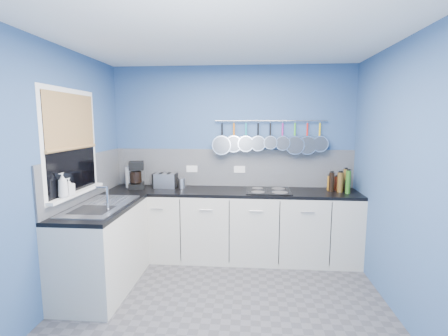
# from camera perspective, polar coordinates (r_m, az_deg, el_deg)

# --- Properties ---
(floor) EXTENTS (3.20, 3.00, 0.02)m
(floor) POSITION_cam_1_polar(r_m,az_deg,el_deg) (3.40, -0.23, -23.46)
(floor) COLOR #47474C
(floor) RESTS_ON ground
(ceiling) EXTENTS (3.20, 3.00, 0.02)m
(ceiling) POSITION_cam_1_polar(r_m,az_deg,el_deg) (2.99, -0.26, 22.45)
(ceiling) COLOR white
(ceiling) RESTS_ON ground
(wall_back) EXTENTS (3.20, 0.02, 2.50)m
(wall_back) POSITION_cam_1_polar(r_m,az_deg,el_deg) (4.43, 1.46, 1.37)
(wall_back) COLOR #335283
(wall_back) RESTS_ON ground
(wall_front) EXTENTS (3.20, 0.02, 2.50)m
(wall_front) POSITION_cam_1_polar(r_m,az_deg,el_deg) (1.49, -5.41, -12.29)
(wall_front) COLOR #335283
(wall_front) RESTS_ON ground
(wall_left) EXTENTS (0.02, 3.00, 2.50)m
(wall_left) POSITION_cam_1_polar(r_m,az_deg,el_deg) (3.47, -27.75, -1.44)
(wall_left) COLOR #335283
(wall_left) RESTS_ON ground
(wall_right) EXTENTS (0.02, 3.00, 2.50)m
(wall_right) POSITION_cam_1_polar(r_m,az_deg,el_deg) (3.23, 29.55, -2.21)
(wall_right) COLOR #335283
(wall_right) RESTS_ON ground
(backsplash_back) EXTENTS (3.20, 0.02, 0.50)m
(backsplash_back) POSITION_cam_1_polar(r_m,az_deg,el_deg) (4.42, 1.44, 0.05)
(backsplash_back) COLOR gray
(backsplash_back) RESTS_ON wall_back
(backsplash_left) EXTENTS (0.02, 1.80, 0.50)m
(backsplash_left) POSITION_cam_1_polar(r_m,az_deg,el_deg) (3.99, -22.79, -1.47)
(backsplash_left) COLOR gray
(backsplash_left) RESTS_ON wall_left
(cabinet_run_back) EXTENTS (3.20, 0.60, 0.86)m
(cabinet_run_back) POSITION_cam_1_polar(r_m,az_deg,el_deg) (4.31, 1.18, -10.02)
(cabinet_run_back) COLOR beige
(cabinet_run_back) RESTS_ON ground
(worktop_back) EXTENTS (3.20, 0.60, 0.04)m
(worktop_back) POSITION_cam_1_polar(r_m,az_deg,el_deg) (4.19, 1.20, -4.16)
(worktop_back) COLOR black
(worktop_back) RESTS_ON cabinet_run_back
(cabinet_run_left) EXTENTS (0.60, 1.20, 0.86)m
(cabinet_run_left) POSITION_cam_1_polar(r_m,az_deg,el_deg) (3.79, -20.35, -13.13)
(cabinet_run_left) COLOR beige
(cabinet_run_left) RESTS_ON ground
(worktop_left) EXTENTS (0.60, 1.20, 0.04)m
(worktop_left) POSITION_cam_1_polar(r_m,az_deg,el_deg) (3.65, -20.70, -6.52)
(worktop_left) COLOR black
(worktop_left) RESTS_ON cabinet_run_left
(window_frame) EXTENTS (0.01, 1.00, 1.10)m
(window_frame) POSITION_cam_1_polar(r_m,az_deg,el_deg) (3.68, -25.10, 3.92)
(window_frame) COLOR white
(window_frame) RESTS_ON wall_left
(window_glass) EXTENTS (0.01, 0.90, 1.00)m
(window_glass) POSITION_cam_1_polar(r_m,az_deg,el_deg) (3.68, -25.03, 3.92)
(window_glass) COLOR black
(window_glass) RESTS_ON wall_left
(bamboo_blind) EXTENTS (0.01, 0.90, 0.55)m
(bamboo_blind) POSITION_cam_1_polar(r_m,az_deg,el_deg) (3.67, -25.13, 7.43)
(bamboo_blind) COLOR #A56F41
(bamboo_blind) RESTS_ON wall_left
(window_sill) EXTENTS (0.10, 0.98, 0.03)m
(window_sill) POSITION_cam_1_polar(r_m,az_deg,el_deg) (3.73, -24.29, -3.97)
(window_sill) COLOR white
(window_sill) RESTS_ON wall_left
(sink_unit) EXTENTS (0.50, 0.95, 0.01)m
(sink_unit) POSITION_cam_1_polar(r_m,az_deg,el_deg) (3.65, -20.72, -6.15)
(sink_unit) COLOR silver
(sink_unit) RESTS_ON worktop_left
(mixer_tap) EXTENTS (0.12, 0.08, 0.26)m
(mixer_tap) POSITION_cam_1_polar(r_m,az_deg,el_deg) (3.39, -19.68, -4.96)
(mixer_tap) COLOR silver
(mixer_tap) RESTS_ON worktop_left
(socket_left) EXTENTS (0.15, 0.01, 0.09)m
(socket_left) POSITION_cam_1_polar(r_m,az_deg,el_deg) (4.48, -5.61, -0.14)
(socket_left) COLOR white
(socket_left) RESTS_ON backsplash_back
(socket_right) EXTENTS (0.15, 0.01, 0.09)m
(socket_right) POSITION_cam_1_polar(r_m,az_deg,el_deg) (4.41, 2.72, -0.25)
(socket_right) COLOR white
(socket_right) RESTS_ON backsplash_back
(pot_rail) EXTENTS (1.45, 0.02, 0.02)m
(pot_rail) POSITION_cam_1_polar(r_m,az_deg,el_deg) (4.34, 8.11, 8.16)
(pot_rail) COLOR silver
(pot_rail) RESTS_ON wall_back
(soap_bottle_a) EXTENTS (0.10, 0.10, 0.24)m
(soap_bottle_a) POSITION_cam_1_polar(r_m,az_deg,el_deg) (3.47, -26.32, -2.71)
(soap_bottle_a) COLOR white
(soap_bottle_a) RESTS_ON window_sill
(soap_bottle_b) EXTENTS (0.10, 0.10, 0.17)m
(soap_bottle_b) POSITION_cam_1_polar(r_m,az_deg,el_deg) (3.56, -25.42, -2.94)
(soap_bottle_b) COLOR white
(soap_bottle_b) RESTS_ON window_sill
(paper_towel) EXTENTS (0.12, 0.12, 0.27)m
(paper_towel) POSITION_cam_1_polar(r_m,az_deg,el_deg) (4.54, -16.07, -1.56)
(paper_towel) COLOR white
(paper_towel) RESTS_ON worktop_back
(coffee_maker) EXTENTS (0.25, 0.27, 0.35)m
(coffee_maker) POSITION_cam_1_polar(r_m,az_deg,el_deg) (4.43, -15.09, -1.19)
(coffee_maker) COLOR black
(coffee_maker) RESTS_ON worktop_back
(toaster) EXTENTS (0.30, 0.18, 0.19)m
(toaster) POSITION_cam_1_polar(r_m,az_deg,el_deg) (4.40, -10.22, -2.17)
(toaster) COLOR silver
(toaster) RESTS_ON worktop_back
(canister) EXTENTS (0.11, 0.11, 0.13)m
(canister) POSITION_cam_1_polar(r_m,az_deg,el_deg) (4.33, -7.36, -2.66)
(canister) COLOR silver
(canister) RESTS_ON worktop_back
(hob) EXTENTS (0.55, 0.49, 0.01)m
(hob) POSITION_cam_1_polar(r_m,az_deg,el_deg) (4.16, 7.75, -3.95)
(hob) COLOR black
(hob) RESTS_ON worktop_back
(pan_0) EXTENTS (0.26, 0.10, 0.45)m
(pan_0) POSITION_cam_1_polar(r_m,az_deg,el_deg) (4.35, -0.36, 5.30)
(pan_0) COLOR silver
(pan_0) RESTS_ON pot_rail
(pan_1) EXTENTS (0.22, 0.07, 0.41)m
(pan_1) POSITION_cam_1_polar(r_m,az_deg,el_deg) (4.34, 1.74, 5.50)
(pan_1) COLOR silver
(pan_1) RESTS_ON pot_rail
(pan_2) EXTENTS (0.21, 0.11, 0.40)m
(pan_2) POSITION_cam_1_polar(r_m,az_deg,el_deg) (4.33, 3.84, 5.57)
(pan_2) COLOR silver
(pan_2) RESTS_ON pot_rail
(pan_3) EXTENTS (0.20, 0.11, 0.39)m
(pan_3) POSITION_cam_1_polar(r_m,az_deg,el_deg) (4.33, 5.95, 5.60)
(pan_3) COLOR silver
(pan_3) RESTS_ON pot_rail
(pan_4) EXTENTS (0.18, 0.13, 0.37)m
(pan_4) POSITION_cam_1_polar(r_m,az_deg,el_deg) (4.34, 8.07, 5.74)
(pan_4) COLOR silver
(pan_4) RESTS_ON pot_rail
(pan_5) EXTENTS (0.19, 0.11, 0.38)m
(pan_5) POSITION_cam_1_polar(r_m,az_deg,el_deg) (4.35, 10.16, 5.59)
(pan_5) COLOR silver
(pan_5) RESTS_ON pot_rail
(pan_6) EXTENTS (0.25, 0.10, 0.44)m
(pan_6) POSITION_cam_1_polar(r_m,az_deg,el_deg) (4.37, 12.23, 5.18)
(pan_6) COLOR silver
(pan_6) RESTS_ON pot_rail
(pan_7) EXTENTS (0.25, 0.09, 0.44)m
(pan_7) POSITION_cam_1_polar(r_m,az_deg,el_deg) (4.39, 14.30, 5.14)
(pan_7) COLOR silver
(pan_7) RESTS_ON pot_rail
(pan_8) EXTENTS (0.21, 0.09, 0.40)m
(pan_8) POSITION_cam_1_polar(r_m,az_deg,el_deg) (4.42, 16.34, 5.31)
(pan_8) COLOR silver
(pan_8) RESTS_ON pot_rail
(condiment_0) EXTENTS (0.06, 0.06, 0.27)m
(condiment_0) POSITION_cam_1_polar(r_m,az_deg,el_deg) (4.42, 20.45, -1.96)
(condiment_0) COLOR brown
(condiment_0) RESTS_ON worktop_back
(condiment_1) EXTENTS (0.05, 0.05, 0.18)m
(condiment_1) POSITION_cam_1_polar(r_m,az_deg,el_deg) (4.40, 19.04, -2.55)
(condiment_1) COLOR #4C190C
(condiment_1) RESTS_ON worktop_back
(condiment_2) EXTENTS (0.06, 0.06, 0.18)m
(condiment_2) POSITION_cam_1_polar(r_m,az_deg,el_deg) (4.38, 17.93, -2.52)
(condiment_2) COLOR #8C5914
(condiment_2) RESTS_ON worktop_back
(condiment_3) EXTENTS (0.07, 0.07, 0.15)m
(condiment_3) POSITION_cam_1_polar(r_m,az_deg,el_deg) (4.35, 20.72, -2.97)
(condiment_3) COLOR black
(condiment_3) RESTS_ON worktop_back
(condiment_4) EXTENTS (0.07, 0.07, 0.25)m
(condiment_4) POSITION_cam_1_polar(r_m,az_deg,el_deg) (4.30, 19.62, -2.36)
(condiment_4) COLOR brown
(condiment_4) RESTS_ON worktop_back
(condiment_5) EXTENTS (0.07, 0.07, 0.24)m
(condiment_5) POSITION_cam_1_polar(r_m,az_deg,el_deg) (4.29, 18.25, -2.36)
(condiment_5) COLOR black
(condiment_5) RESTS_ON worktop_back
(condiment_6) EXTENTS (0.06, 0.06, 0.28)m
(condiment_6) POSITION_cam_1_polar(r_m,az_deg,el_deg) (4.25, 20.84, -2.30)
(condiment_6) COLOR #265919
(condiment_6) RESTS_ON worktop_back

